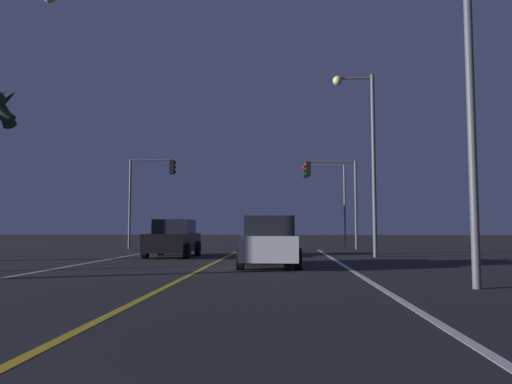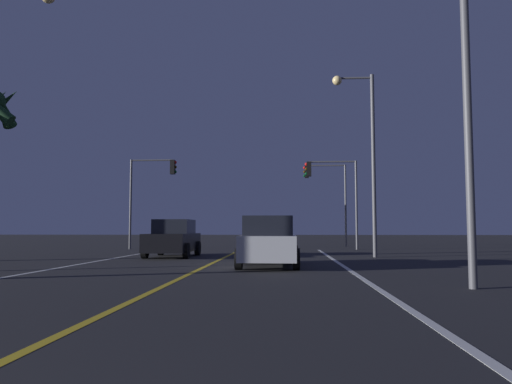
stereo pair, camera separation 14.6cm
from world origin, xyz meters
The scene contains 9 objects.
lane_edge_right centered at (4.70, 11.87, 0.00)m, with size 0.16×35.73×0.01m, color silver.
lane_center_divider centered at (0.00, 11.87, 0.00)m, with size 0.16×35.73×0.01m, color gold.
car_lead_same_lane centered at (2.16, 16.47, 0.82)m, with size 2.02×4.30×1.70m.
car_oncoming centered at (-2.41, 22.02, 0.82)m, with size 2.02×4.30×1.70m.
traffic_light_near_right centered at (5.57, 30.23, 4.07)m, with size 3.22×0.36×5.48m.
traffic_light_near_left centered at (-5.70, 30.23, 4.19)m, with size 3.00×0.36×5.67m.
traffic_light_far_right centered at (5.67, 35.73, 4.38)m, with size 3.12×0.36×5.95m.
street_lamp_right_near centered at (6.30, 10.63, 4.75)m, with size 1.89×0.44×7.43m.
street_lamp_right_far centered at (6.34, 22.23, 5.26)m, with size 1.91×0.44×8.38m.
Camera 1 is at (2.60, -0.24, 1.29)m, focal length 34.47 mm.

